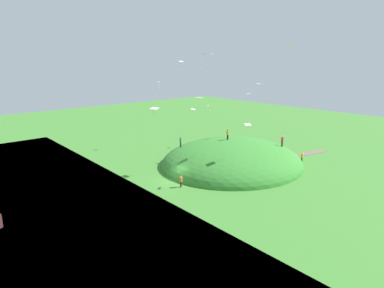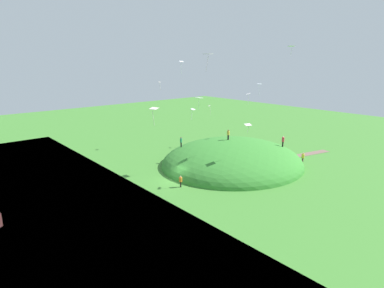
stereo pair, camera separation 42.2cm
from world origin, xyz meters
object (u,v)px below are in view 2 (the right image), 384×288
at_px(person_walking_path, 303,156).
at_px(kite_6, 160,83).
at_px(kite_1, 248,125).
at_px(kite_10, 154,109).
at_px(kite_2, 181,63).
at_px(kite_5, 291,46).
at_px(kite_9, 193,110).
at_px(person_near_shore, 181,180).
at_px(person_with_child, 228,133).
at_px(kite_8, 259,85).
at_px(person_on_hilltop, 283,140).
at_px(kite_7, 248,95).
at_px(kite_3, 208,55).
at_px(person_watching_kites, 181,141).
at_px(kite_0, 199,98).
at_px(kite_4, 210,107).

xyz_separation_m(person_walking_path, kite_6, (-11.06, 24.25, 11.08)).
bearing_deg(person_walking_path, kite_1, -0.96).
bearing_deg(person_walking_path, kite_10, -5.58).
distance_m(person_walking_path, kite_6, 28.87).
xyz_separation_m(kite_1, kite_2, (-5.93, 7.13, 8.27)).
relative_size(kite_5, kite_9, 0.93).
bearing_deg(kite_9, kite_6, 66.77).
relative_size(kite_5, kite_6, 0.90).
relative_size(person_near_shore, kite_6, 1.02).
relative_size(person_walking_path, person_near_shore, 1.08).
bearing_deg(kite_9, person_walking_path, -15.11).
bearing_deg(kite_5, kite_10, 166.92).
xyz_separation_m(person_walking_path, kite_9, (-19.24, 5.19, 8.89)).
distance_m(person_with_child, kite_8, 10.16).
distance_m(person_walking_path, person_on_hilltop, 4.16).
bearing_deg(person_on_hilltop, person_walking_path, -161.76).
xyz_separation_m(kite_6, kite_7, (-2.26, -23.32, -0.25)).
bearing_deg(kite_8, kite_6, 120.41).
distance_m(kite_2, kite_3, 5.85).
bearing_deg(person_watching_kites, kite_8, 8.16).
relative_size(person_near_shore, kite_7, 1.09).
distance_m(person_watching_kites, kite_0, 9.25).
bearing_deg(kite_9, person_watching_kites, 60.47).
distance_m(person_watching_kites, kite_4, 12.53).
distance_m(person_walking_path, kite_7, 17.20).
xyz_separation_m(person_near_shore, kite_6, (10.20, 18.92, 11.44)).
xyz_separation_m(person_with_child, kite_6, (-2.56, 15.49, 7.49)).
relative_size(person_near_shore, kite_3, 0.75).
height_order(person_on_hilltop, kite_8, kite_8).
bearing_deg(person_near_shore, kite_5, 99.46).
bearing_deg(person_walking_path, person_on_hilltop, -51.34).
bearing_deg(kite_2, person_near_shore, -131.62).
distance_m(kite_5, kite_9, 17.41).
distance_m(kite_1, kite_5, 13.08).
distance_m(kite_4, kite_10, 25.35).
xyz_separation_m(kite_2, kite_8, (16.48, -0.54, -3.70)).
bearing_deg(kite_4, kite_10, -148.95).
height_order(person_watching_kites, kite_2, kite_2).
bearing_deg(person_near_shore, person_walking_path, 100.65).
relative_size(person_with_child, person_near_shore, 1.07).
relative_size(person_walking_path, kite_1, 1.39).
xyz_separation_m(kite_4, kite_10, (-21.56, -12.98, 3.06)).
bearing_deg(person_near_shore, person_with_child, 129.75).
xyz_separation_m(person_with_child, person_on_hilltop, (6.76, -5.94, -1.08)).
xyz_separation_m(person_watching_kites, kite_6, (3.29, 10.43, 8.73)).
distance_m(person_with_child, kite_10, 17.86).
distance_m(person_near_shore, kite_2, 15.87).
height_order(person_walking_path, kite_7, kite_7).
distance_m(kite_1, kite_6, 23.05).
height_order(kite_0, kite_1, kite_0).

